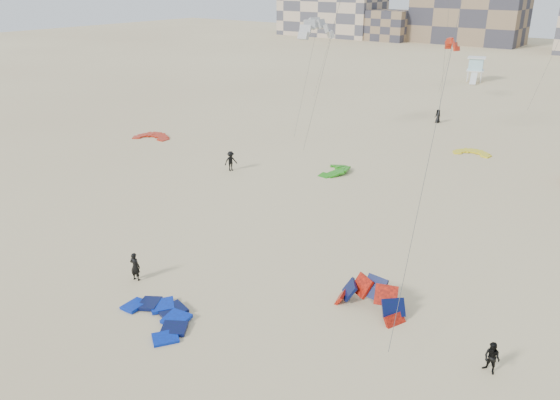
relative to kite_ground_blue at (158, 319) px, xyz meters
The scene contains 16 objects.
ground 2.33m from the kite_ground_blue, 139.37° to the left, with size 320.00×320.00×0.00m, color beige.
kite_ground_blue is the anchor object (origin of this frame).
kite_ground_orange 11.19m from the kite_ground_blue, 41.66° to the left, with size 4.05×2.89×2.77m, color #FF240D, non-canonical shape.
kite_ground_red 35.40m from the kite_ground_blue, 139.72° to the left, with size 3.74×3.95×0.58m, color red, non-canonical shape.
kite_ground_green 25.87m from the kite_ground_blue, 100.94° to the left, with size 3.55×3.71×0.82m, color #2EA017, non-canonical shape.
kite_ground_yellow 38.46m from the kite_ground_blue, 85.06° to the left, with size 3.24×3.41×0.40m, color yellow, non-canonical shape.
kitesurfer_main 4.59m from the kite_ground_blue, 154.30° to the left, with size 0.64×0.42×1.77m, color black.
kitesurfer_b 16.37m from the kite_ground_blue, 22.44° to the left, with size 0.76×0.59×1.56m, color black.
kitesurfer_c 23.60m from the kite_ground_blue, 122.42° to the left, with size 1.19×0.68×1.84m, color black.
kitesurfer_e 48.59m from the kite_ground_blue, 95.19° to the left, with size 0.80×0.52×1.64m, color black.
kite_fly_grey 37.40m from the kite_ground_blue, 110.52° to the left, with size 5.19×6.14×12.03m.
kite_fly_red 59.99m from the kite_ground_blue, 97.27° to the left, with size 4.26×4.57×8.15m.
lifeguard_tower_far 80.22m from the kite_ground_blue, 97.51° to the left, with size 3.48×5.86×4.02m.
condo_west_a 149.99m from the kite_ground_blue, 118.62° to the left, with size 30.00×15.00×14.00m, color #C6AD91.
condo_west_b 139.48m from the kite_ground_blue, 103.19° to the left, with size 28.00×14.00×18.00m, color #876C51.
condo_fill_left 139.54m from the kite_ground_blue, 111.79° to the left, with size 12.00×10.00×8.00m, color #876C51.
Camera 1 is at (21.23, -16.76, 16.51)m, focal length 35.00 mm.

